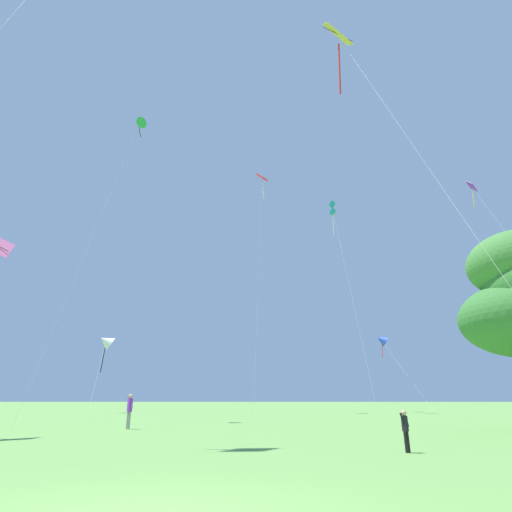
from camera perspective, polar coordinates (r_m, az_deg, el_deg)
name	(u,v)px	position (r m, az deg, el deg)	size (l,w,h in m)	color
kite_purple_streamer	(479,198)	(38.08, 29.17, 7.27)	(1.60, 9.50, 19.04)	purple
kite_yellow_diamond	(341,50)	(24.80, 11.98, 26.86)	(4.08, 8.55, 21.46)	yellow
kite_red_high	(262,187)	(52.41, 0.88, 9.88)	(1.80, 6.89, 29.59)	red
kite_blue_delta	(382,340)	(52.74, 17.47, -11.32)	(2.83, 9.30, 9.20)	blue
kite_white_distant	(106,341)	(49.82, -20.62, -11.31)	(4.15, 10.99, 8.70)	white
kite_green_small	(139,124)	(38.21, -16.32, 17.60)	(4.18, 5.36, 24.74)	green
kite_teal_box	(333,210)	(51.73, 10.87, 6.52)	(0.93, 12.10, 25.16)	teal
person_child_small	(405,427)	(13.44, 20.50, -21.86)	(0.33, 0.26, 1.14)	black
person_with_spool	(130,408)	(23.05, -17.58, -19.95)	(0.44, 0.44, 1.69)	gray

